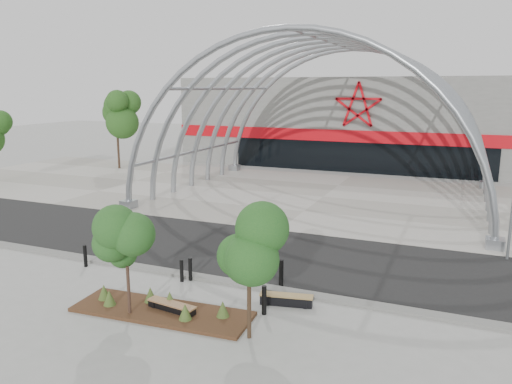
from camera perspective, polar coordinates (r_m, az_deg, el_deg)
The scene contains 17 objects.
ground at distance 19.40m, azimuth -4.64°, elevation -9.81°, with size 140.00×140.00×0.00m, color #979892.
road at distance 22.37m, azimuth -0.50°, elevation -6.75°, with size 140.00×7.00×0.02m, color black.
forecourt at distance 33.34m, azimuth 7.67°, elevation -0.57°, with size 60.00×17.00×0.04m, color #9B968B.
kerb at distance 19.17m, azimuth -4.99°, elevation -9.89°, with size 60.00×0.50×0.12m, color slate.
arena_building at distance 50.22m, azimuth 13.24°, elevation 7.98°, with size 34.00×15.24×8.00m.
vault_canopy at distance 33.34m, azimuth 7.67°, elevation -0.58°, with size 20.80×15.80×20.36m.
planting_bed at distance 16.87m, azimuth -10.91°, elevation -12.90°, with size 6.01×2.18×0.62m.
street_tree_0 at distance 16.05m, azimuth -14.62°, elevation -5.99°, with size 1.43×1.43×3.26m.
street_tree_1 at distance 14.11m, azimuth -0.81°, elevation -6.89°, with size 1.54×1.54×3.65m.
bench_0 at distance 16.72m, azimuth -9.60°, elevation -12.97°, with size 1.80×0.63×0.37m.
bench_1 at distance 17.11m, azimuth 3.48°, elevation -12.21°, with size 1.83×0.73×0.38m.
bollard_0 at distance 21.54m, azimuth -18.93°, elevation -6.92°, with size 0.15×0.15×0.91m, color black.
bollard_1 at distance 19.16m, azimuth -7.52°, elevation -8.74°, with size 0.14×0.14×0.89m, color black.
bollard_2 at distance 19.10m, azimuth -8.50°, elevation -8.88°, with size 0.14×0.14×0.86m, color black.
bollard_3 at distance 18.42m, azimuth 2.89°, elevation -9.27°, with size 0.17×0.17×1.03m, color black.
bollard_4 at distance 16.33m, azimuth 0.94°, elevation -12.26°, with size 0.15×0.15×0.97m, color black.
bg_tree_0 at distance 45.88m, azimuth -15.66°, elevation 8.32°, with size 3.00×3.00×6.45m.
Camera 1 is at (8.37, -15.96, 7.17)m, focal length 35.00 mm.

